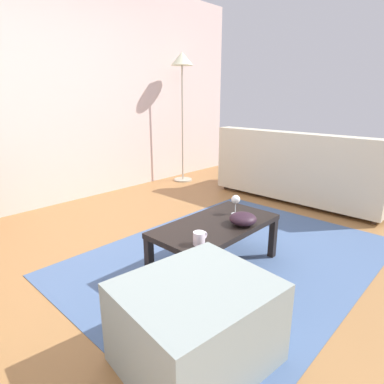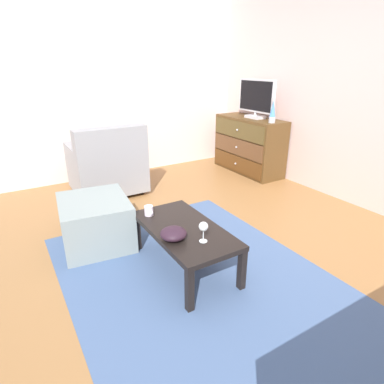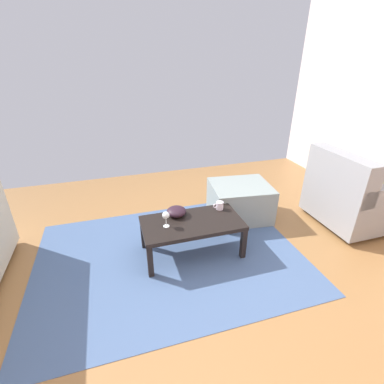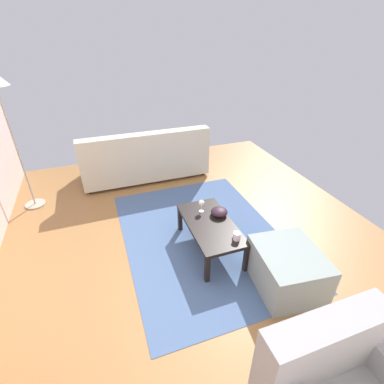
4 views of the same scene
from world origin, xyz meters
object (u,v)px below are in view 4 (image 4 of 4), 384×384
object	(u,v)px
wine_glass	(202,203)
ottoman	(287,269)
coffee_table	(210,226)
couch_large	(145,159)
bowl_decorative	(219,212)
mug	(237,236)

from	to	relation	value
wine_glass	ottoman	xyz separation A→B (m)	(-1.03, -0.52, -0.27)
ottoman	coffee_table	bearing A→B (deg)	33.48
couch_large	wine_glass	bearing A→B (deg)	-170.05
coffee_table	ottoman	xyz separation A→B (m)	(-0.77, -0.51, -0.11)
coffee_table	couch_large	world-z (taller)	couch_large
bowl_decorative	couch_large	bearing A→B (deg)	13.96
coffee_table	mug	xyz separation A→B (m)	(-0.35, -0.15, 0.09)
bowl_decorative	mug	bearing A→B (deg)	178.76
bowl_decorative	wine_glass	bearing A→B (deg)	50.16
bowl_decorative	ottoman	bearing A→B (deg)	-158.38
mug	ottoman	bearing A→B (deg)	-139.45
couch_large	ottoman	bearing A→B (deg)	-163.61
bowl_decorative	ottoman	size ratio (longest dim) A/B	0.28
wine_glass	mug	distance (m)	0.63
mug	wine_glass	bearing A→B (deg)	14.81
bowl_decorative	couch_large	world-z (taller)	couch_large
mug	bowl_decorative	bearing A→B (deg)	-1.24
couch_large	ottoman	xyz separation A→B (m)	(-2.87, -0.85, -0.12)
wine_glass	bowl_decorative	world-z (taller)	wine_glass
coffee_table	wine_glass	xyz separation A→B (m)	(0.26, 0.01, 0.16)
ottoman	mug	bearing A→B (deg)	40.55
wine_glass	bowl_decorative	xyz separation A→B (m)	(-0.14, -0.17, -0.07)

